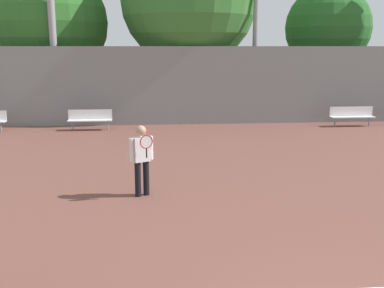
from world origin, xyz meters
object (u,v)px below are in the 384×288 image
at_px(tree_green_tall, 50,23).
at_px(tree_dark_dense, 328,28).
at_px(bench_by_gate, 90,118).
at_px(tennis_player, 142,156).
at_px(bench_courtside_far, 352,114).

bearing_deg(tree_green_tall, tree_dark_dense, -0.69).
bearing_deg(bench_by_gate, tree_dark_dense, 19.44).
bearing_deg(tree_green_tall, bench_by_gate, -61.61).
bearing_deg(tree_green_tall, tennis_player, -70.16).
height_order(tree_green_tall, tree_dark_dense, tree_green_tall).
height_order(tennis_player, tree_dark_dense, tree_dark_dense).
distance_m(tennis_player, tree_dark_dense, 15.87).
xyz_separation_m(tennis_player, tree_dark_dense, (9.04, 12.61, 3.31)).
xyz_separation_m(tennis_player, tree_green_tall, (-4.61, 12.78, 3.52)).
relative_size(tennis_player, bench_by_gate, 0.92).
relative_size(bench_courtside_far, bench_by_gate, 1.07).
height_order(bench_courtside_far, bench_by_gate, same).
bearing_deg(tennis_player, bench_courtside_far, 18.64).
bearing_deg(bench_courtside_far, bench_by_gate, -180.00).
bearing_deg(tree_dark_dense, bench_by_gate, -160.56).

